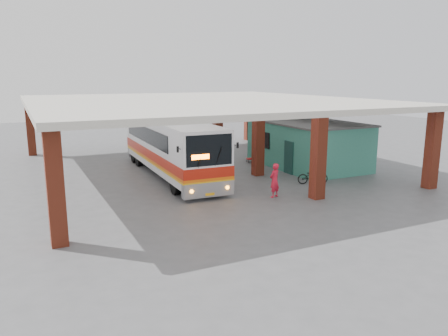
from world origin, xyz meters
TOP-DOWN VIEW (x-y plane):
  - ground at (0.00, 0.00)m, footprint 90.00×90.00m
  - brick_columns at (1.43, 5.00)m, footprint 20.10×21.60m
  - canopy_roof at (0.50, 6.50)m, footprint 21.00×23.00m
  - shop_building at (7.49, 4.00)m, footprint 5.20×8.20m
  - coach_bus at (-1.97, 5.27)m, footprint 3.07×13.01m
  - motorcycle at (4.70, -0.41)m, footprint 1.87×1.25m
  - pedestrian at (1.17, -1.85)m, footprint 0.76×0.64m
  - red_chair at (4.72, 6.88)m, footprint 0.56×0.56m

SIDE VIEW (x-z plane):
  - ground at x=0.00m, z-range 0.00..0.00m
  - red_chair at x=4.72m, z-range -0.03..0.85m
  - motorcycle at x=4.70m, z-range 0.00..0.93m
  - pedestrian at x=1.17m, z-range 0.00..1.78m
  - shop_building at x=7.49m, z-range 0.01..3.12m
  - coach_bus at x=-1.97m, z-range -0.01..3.75m
  - brick_columns at x=1.43m, z-range 0.00..4.35m
  - canopy_roof at x=0.50m, z-range 4.35..4.65m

